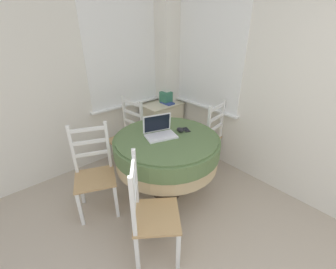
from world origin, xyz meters
name	(u,v)px	position (x,y,z in m)	size (l,w,h in m)	color
corner_room_shell	(175,85)	(1.15, 1.87, 1.28)	(4.26, 4.82, 2.55)	white
round_dining_table	(167,149)	(0.92, 1.74, 0.62)	(1.17, 1.17, 0.77)	#4C3D2D
laptop	(160,132)	(0.88, 1.82, 0.82)	(0.38, 0.31, 0.22)	white
computer_mouse	(180,130)	(1.12, 1.73, 0.79)	(0.06, 0.10, 0.05)	black
cell_phone	(186,130)	(1.20, 1.72, 0.77)	(0.10, 0.13, 0.01)	black
dining_chair_near_back_window	(128,137)	(0.89, 2.55, 0.45)	(0.44, 0.45, 0.98)	tan
dining_chair_near_right_window	(206,137)	(1.72, 1.83, 0.45)	(0.47, 0.45, 0.98)	tan
dining_chair_camera_near	(151,214)	(0.30, 1.22, 0.45)	(0.55, 0.56, 0.98)	tan
dining_chair_left_flank	(95,174)	(0.18, 2.06, 0.45)	(0.53, 0.52, 0.98)	tan
corner_cabinet	(162,124)	(1.66, 2.72, 0.36)	(0.62, 0.42, 0.73)	beige
storage_box	(166,97)	(1.74, 2.71, 0.82)	(0.15, 0.15, 0.18)	#387A5B
book_on_cabinet	(167,103)	(1.72, 2.66, 0.74)	(0.13, 0.21, 0.02)	#33478C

